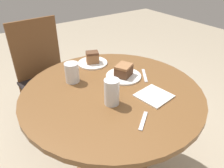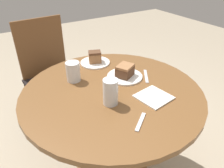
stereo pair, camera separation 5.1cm
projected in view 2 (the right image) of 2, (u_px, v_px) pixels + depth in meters
name	position (u px, v px, depth m)	size (l,w,h in m)	color
table	(112.00, 116.00, 1.33)	(1.02, 1.02, 0.76)	brown
chair	(50.00, 74.00, 1.95)	(0.47, 0.46, 0.96)	brown
plate_near	(125.00, 76.00, 1.36)	(0.22, 0.22, 0.01)	white
plate_far	(95.00, 63.00, 1.53)	(0.21, 0.21, 0.01)	white
cake_slice_near	(125.00, 71.00, 1.34)	(0.13, 0.12, 0.07)	brown
cake_slice_far	(95.00, 57.00, 1.50)	(0.10, 0.09, 0.08)	#9E6B42
glass_lemonade	(73.00, 72.00, 1.30)	(0.08, 0.08, 0.12)	beige
glass_water	(111.00, 93.00, 1.10)	(0.08, 0.08, 0.14)	silver
napkin_stack	(154.00, 97.00, 1.17)	(0.19, 0.19, 0.01)	silver
fork	(146.00, 76.00, 1.37)	(0.11, 0.14, 0.00)	silver
spoon	(141.00, 122.00, 1.00)	(0.12, 0.09, 0.00)	silver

